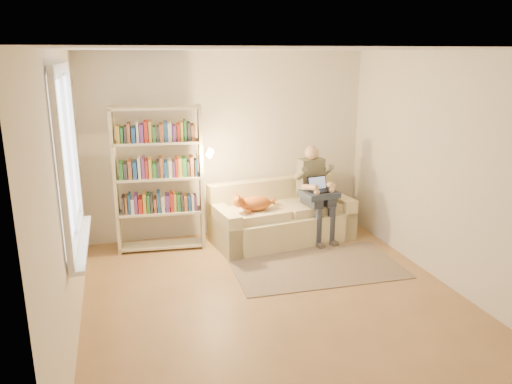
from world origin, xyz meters
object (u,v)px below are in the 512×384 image
object	(u,v)px
sofa	(281,219)
bookshelf	(159,172)
laptop	(315,188)
person	(315,187)
cat	(254,203)

from	to	relation	value
sofa	bookshelf	bearing A→B (deg)	168.27
laptop	bookshelf	size ratio (longest dim) A/B	0.16
person	bookshelf	bearing A→B (deg)	166.82
cat	laptop	bearing A→B (deg)	-8.44
sofa	person	bearing A→B (deg)	-18.26
sofa	laptop	xyz separation A→B (m)	(0.43, -0.19, 0.48)
laptop	bookshelf	distance (m)	2.12
sofa	person	xyz separation A→B (m)	(0.47, -0.08, 0.46)
sofa	person	size ratio (longest dim) A/B	1.54
person	cat	distance (m)	0.93
sofa	person	distance (m)	0.66
person	cat	bearing A→B (deg)	178.46
cat	bookshelf	xyz separation A→B (m)	(-1.21, 0.30, 0.44)
laptop	sofa	bearing A→B (deg)	147.59
cat	laptop	xyz separation A→B (m)	(0.88, -0.01, 0.15)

